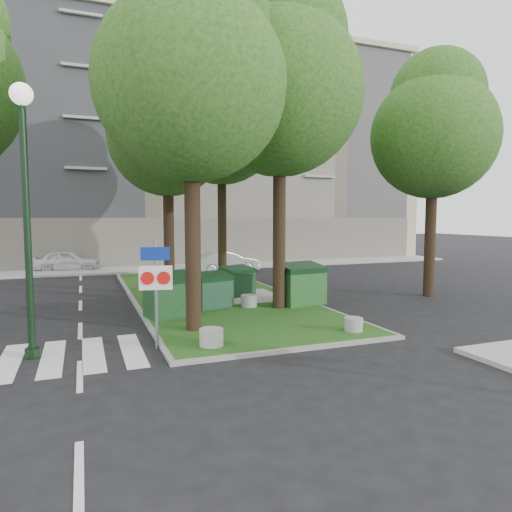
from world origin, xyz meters
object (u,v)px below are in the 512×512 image
bollard_left (211,337)px  traffic_sign_pole (156,280)px  tree_median_far (223,114)px  dumpster_b (212,290)px  litter_bin (240,275)px  dumpster_c (238,281)px  car_silver (226,262)px  street_lamp (25,188)px  car_white (67,261)px  tree_street_right (435,125)px  dumpster_a (171,295)px  dumpster_d (301,284)px  tree_median_near_right (282,77)px  bollard_mid (249,301)px  tree_median_near_left (193,67)px  bollard_right (354,324)px  tree_median_mid (169,126)px

bollard_left → traffic_sign_pole: traffic_sign_pole is taller
tree_median_far → dumpster_b: 10.42m
litter_bin → dumpster_c: bearing=-110.3°
dumpster_b → bollard_left: bearing=-122.3°
dumpster_b → car_silver: 10.77m
bollard_left → street_lamp: street_lamp is taller
car_white → tree_street_right: bearing=-127.4°
tree_street_right → dumpster_c: tree_street_right is taller
tree_street_right → traffic_sign_pole: 13.41m
dumpster_a → car_white: (-3.44, 15.03, -0.16)m
tree_median_far → tree_street_right: (6.80, -7.00, -1.34)m
dumpster_d → tree_median_near_right: bearing=-173.1°
bollard_mid → car_white: car_white is taller
bollard_left → tree_median_near_left: bearing=88.4°
dumpster_d → bollard_right: dumpster_d is taller
tree_street_right → car_white: bearing=134.7°
tree_median_near_left → litter_bin: size_ratio=14.21×
dumpster_a → bollard_mid: (2.85, 0.53, -0.47)m
dumpster_d → street_lamp: bearing=-168.1°
litter_bin → traffic_sign_pole: bearing=-120.1°
car_white → traffic_sign_pole: bearing=-164.2°
dumpster_c → bollard_mid: bearing=-121.7°
dumpster_a → dumpster_b: (1.60, 0.91, -0.09)m
tree_median_mid → dumpster_d: bearing=-47.4°
bollard_mid → litter_bin: bearing=74.2°
bollard_right → tree_median_far: bearing=91.7°
tree_street_right → bollard_right: size_ratio=19.49×
tree_median_near_left → dumpster_a: (-0.37, 1.91, -6.52)m
bollard_mid → dumpster_c: bearing=81.3°
tree_median_near_left → tree_median_mid: tree_median_near_left is taller
bollard_right → dumpster_b: bearing=121.2°
tree_median_near_right → dumpster_d: tree_median_near_right is taller
dumpster_c → bollard_mid: 2.34m
tree_median_far → bollard_mid: tree_median_far is taller
tree_street_right → bollard_left: bearing=-157.9°
street_lamp → tree_street_right: bearing=13.0°
traffic_sign_pole → bollard_left: bearing=-15.4°
tree_median_near_right → dumpster_b: size_ratio=7.45×
tree_median_far → tree_median_near_left: bearing=-111.3°
tree_median_mid → dumpster_c: 6.93m
car_silver → bollard_left: bearing=157.1°
tree_street_right → litter_bin: bearing=139.1°
tree_median_near_left → street_lamp: 5.40m
dumpster_d → car_white: bearing=111.0°
tree_median_far → dumpster_c: bearing=-100.4°
tree_median_far → car_silver: 8.51m
traffic_sign_pole → litter_bin: bearing=71.3°
tree_median_mid → street_lamp: (-4.62, -7.38, -3.04)m
bollard_right → street_lamp: size_ratio=0.08×
tree_median_far → bollard_mid: bearing=-99.8°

